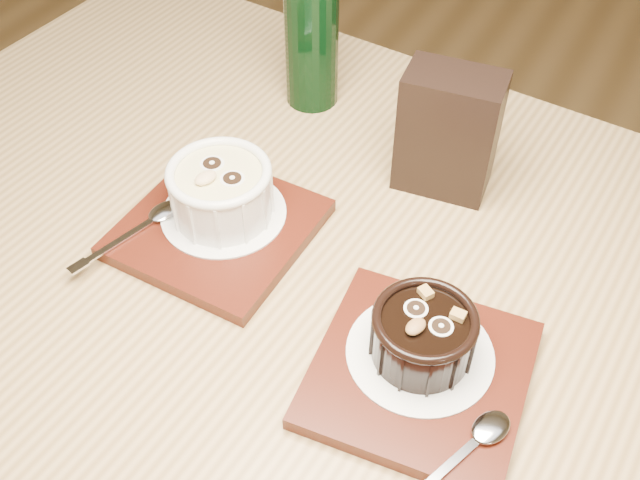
# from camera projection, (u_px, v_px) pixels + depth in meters

# --- Properties ---
(table) EXTENTS (1.25, 0.88, 0.75)m
(table) POSITION_uv_depth(u_px,v_px,m) (331.00, 342.00, 0.79)
(table) COLOR olive
(table) RESTS_ON ground
(tray_left) EXTENTS (0.18, 0.18, 0.01)m
(tray_left) POSITION_uv_depth(u_px,v_px,m) (218.00, 229.00, 0.77)
(tray_left) COLOR #4A170C
(tray_left) RESTS_ON table
(doily_left) EXTENTS (0.13, 0.13, 0.00)m
(doily_left) POSITION_uv_depth(u_px,v_px,m) (224.00, 213.00, 0.78)
(doily_left) COLOR white
(doily_left) RESTS_ON tray_left
(ramekin_white) EXTENTS (0.11, 0.11, 0.06)m
(ramekin_white) POSITION_uv_depth(u_px,v_px,m) (221.00, 189.00, 0.75)
(ramekin_white) COLOR white
(ramekin_white) RESTS_ON doily_left
(spoon_left) EXTENTS (0.06, 0.14, 0.01)m
(spoon_left) POSITION_uv_depth(u_px,v_px,m) (137.00, 228.00, 0.76)
(spoon_left) COLOR silver
(spoon_left) RESTS_ON tray_left
(tray_right) EXTENTS (0.20, 0.20, 0.01)m
(tray_right) POSITION_uv_depth(u_px,v_px,m) (420.00, 374.00, 0.65)
(tray_right) COLOR #4A170C
(tray_right) RESTS_ON table
(doily_right) EXTENTS (0.13, 0.13, 0.00)m
(doily_right) POSITION_uv_depth(u_px,v_px,m) (420.00, 353.00, 0.65)
(doily_right) COLOR white
(doily_right) RESTS_ON tray_right
(ramekin_dark) EXTENTS (0.09, 0.09, 0.05)m
(ramekin_dark) POSITION_uv_depth(u_px,v_px,m) (423.00, 333.00, 0.63)
(ramekin_dark) COLOR black
(ramekin_dark) RESTS_ON doily_right
(spoon_right) EXTENTS (0.07, 0.13, 0.01)m
(spoon_right) POSITION_uv_depth(u_px,v_px,m) (462.00, 453.00, 0.59)
(spoon_right) COLOR silver
(spoon_right) RESTS_ON tray_right
(condiment_stand) EXTENTS (0.11, 0.07, 0.14)m
(condiment_stand) POSITION_uv_depth(u_px,v_px,m) (448.00, 132.00, 0.78)
(condiment_stand) COLOR black
(condiment_stand) RESTS_ON table
(green_bottle) EXTENTS (0.06, 0.06, 0.24)m
(green_bottle) POSITION_uv_depth(u_px,v_px,m) (312.00, 33.00, 0.87)
(green_bottle) COLOR black
(green_bottle) RESTS_ON table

